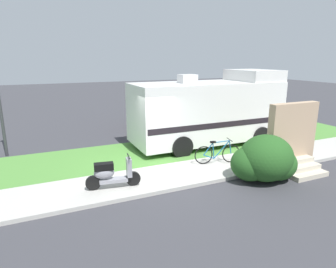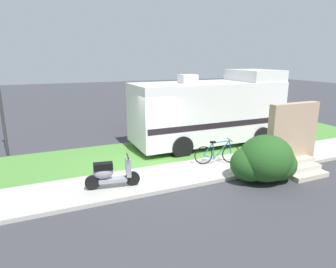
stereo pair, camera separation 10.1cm
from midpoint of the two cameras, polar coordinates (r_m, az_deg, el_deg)
ground_plane at (r=10.83m, az=-4.19°, el=-6.53°), size 80.00×80.00×0.00m
sidewalk at (r=9.77m, az=-1.75°, el=-8.53°), size 24.00×2.00×0.12m
grass_strip at (r=12.15m, az=-6.64°, el=-4.00°), size 24.00×3.40×0.08m
motorhome_rv at (r=13.43m, az=7.79°, el=4.61°), size 6.83×2.74×3.35m
scooter at (r=8.92m, az=-11.35°, el=-7.55°), size 1.62×0.55×0.97m
bicycle at (r=10.91m, az=9.33°, el=-3.72°), size 1.70×0.59×0.90m
pickup_truck_near at (r=17.73m, az=2.49°, el=5.08°), size 5.55×2.29×1.82m
porch_steps at (r=11.19m, az=23.01°, el=-1.76°), size 2.00×1.26×2.40m
bush_by_porch at (r=9.89m, az=18.03°, el=-4.92°), size 2.13×1.60×1.51m
bottle_green at (r=12.31m, az=22.49°, el=-3.82°), size 0.07×0.07×0.29m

